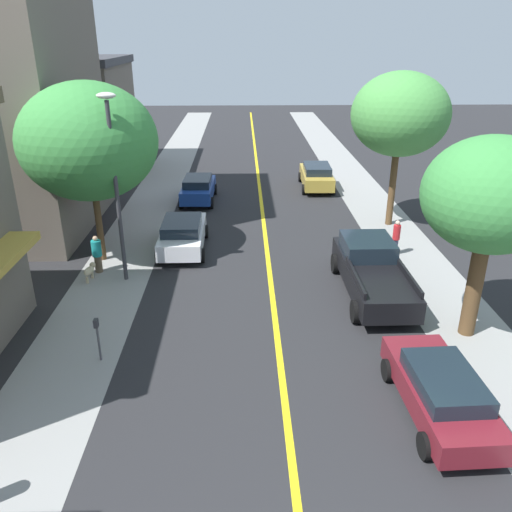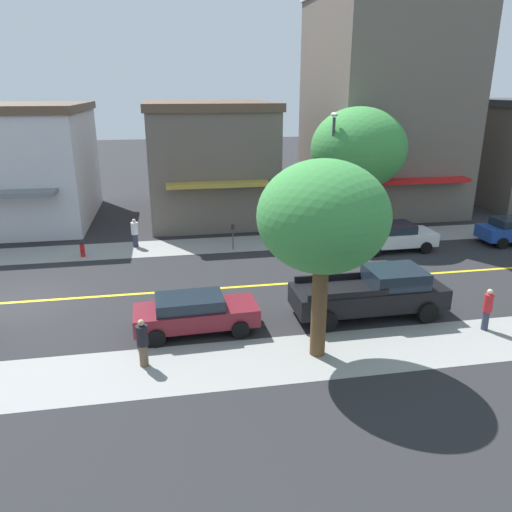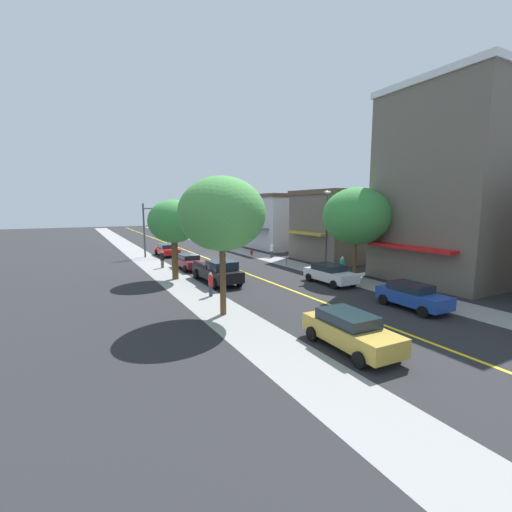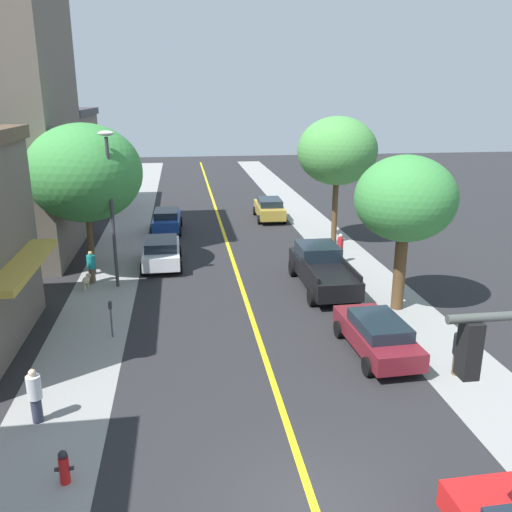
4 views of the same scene
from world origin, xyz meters
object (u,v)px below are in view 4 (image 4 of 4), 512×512
(pedestrian_white_shirt, at_px, (35,395))
(gold_sedan_right_curb, at_px, (269,208))
(pedestrian_black_shirt, at_px, (458,351))
(black_pickup_truck, at_px, (322,268))
(street_lamp, at_px, (111,195))
(white_sedan_left_curb, at_px, (162,251))
(fire_hydrant, at_px, (64,467))
(pedestrian_red_shirt, at_px, (340,247))
(pedestrian_teal_shirt, at_px, (91,266))
(street_tree_left_near, at_px, (84,173))
(parking_meter, at_px, (111,314))
(blue_sedan_left_curb, at_px, (167,220))
(street_tree_left_far, at_px, (337,151))
(street_tree_right_corner, at_px, (405,200))
(small_dog, at_px, (86,280))
(maroon_sedan_right_curb, at_px, (377,334))

(pedestrian_white_shirt, bearing_deg, gold_sedan_right_curb, 135.64)
(gold_sedan_right_curb, xyz_separation_m, pedestrian_black_shirt, (2.38, -23.19, 0.04))
(pedestrian_white_shirt, bearing_deg, black_pickup_truck, 111.19)
(street_lamp, relative_size, white_sedan_left_curb, 1.62)
(fire_hydrant, bearing_deg, pedestrian_red_shirt, 54.43)
(pedestrian_red_shirt, bearing_deg, pedestrian_teal_shirt, 75.38)
(street_tree_left_near, xyz_separation_m, pedestrian_black_shirt, (13.26, -12.13, -4.29))
(parking_meter, xyz_separation_m, blue_sedan_left_curb, (1.75, 16.10, -0.14))
(street_tree_left_far, height_order, fire_hydrant, street_tree_left_far)
(gold_sedan_right_curb, xyz_separation_m, black_pickup_truck, (0.13, -14.50, 0.12))
(parking_meter, bearing_deg, street_tree_left_far, 44.81)
(pedestrian_red_shirt, xyz_separation_m, pedestrian_black_shirt, (0.30, -12.30, -0.00))
(street_tree_right_corner, xyz_separation_m, pedestrian_teal_shirt, (-13.37, 5.10, -3.88))
(black_pickup_truck, distance_m, pedestrian_teal_shirt, 11.04)
(fire_hydrant, bearing_deg, street_tree_left_far, 58.59)
(street_tree_left_near, height_order, pedestrian_black_shirt, street_tree_left_near)
(parking_meter, xyz_separation_m, pedestrian_white_shirt, (-1.44, -5.32, -0.09))
(street_tree_left_near, relative_size, parking_meter, 5.29)
(white_sedan_left_curb, bearing_deg, parking_meter, 168.85)
(street_lamp, height_order, white_sedan_left_curb, street_lamp)
(pedestrian_teal_shirt, bearing_deg, small_dog, 31.43)
(gold_sedan_right_curb, distance_m, pedestrian_black_shirt, 23.31)
(fire_hydrant, xyz_separation_m, maroon_sedan_right_curb, (9.55, 5.32, 0.31))
(street_tree_right_corner, height_order, fire_hydrant, street_tree_right_corner)
(black_pickup_truck, height_order, pedestrian_red_shirt, black_pickup_truck)
(parking_meter, distance_m, blue_sedan_left_curb, 16.19)
(street_tree_left_far, bearing_deg, parking_meter, -135.19)
(street_lamp, bearing_deg, pedestrian_white_shirt, -95.48)
(street_lamp, distance_m, pedestrian_white_shirt, 11.56)
(street_tree_left_near, bearing_deg, maroon_sedan_right_curb, -42.85)
(street_tree_left_near, bearing_deg, gold_sedan_right_curb, 45.49)
(street_lamp, distance_m, white_sedan_left_curb, 5.11)
(fire_hydrant, xyz_separation_m, small_dog, (-1.61, 13.58, -0.02))
(blue_sedan_left_curb, bearing_deg, fire_hydrant, 177.03)
(blue_sedan_left_curb, height_order, gold_sedan_right_curb, gold_sedan_right_curb)
(street_tree_right_corner, bearing_deg, gold_sedan_right_curb, 98.64)
(street_lamp, height_order, pedestrian_white_shirt, street_lamp)
(fire_hydrant, bearing_deg, street_tree_right_corner, 37.81)
(street_tree_left_far, distance_m, white_sedan_left_curb, 11.81)
(street_lamp, relative_size, small_dog, 8.48)
(maroon_sedan_right_curb, relative_size, black_pickup_truck, 0.76)
(black_pickup_truck, bearing_deg, small_dog, 82.77)
(parking_meter, xyz_separation_m, street_lamp, (-0.39, 5.63, 3.48))
(pedestrian_black_shirt, bearing_deg, small_dog, 140.37)
(parking_meter, height_order, gold_sedan_right_curb, gold_sedan_right_curb)
(pedestrian_white_shirt, bearing_deg, fire_hydrant, 4.25)
(white_sedan_left_curb, distance_m, small_dog, 4.59)
(parking_meter, xyz_separation_m, pedestrian_red_shirt, (11.15, 7.85, -0.08))
(black_pickup_truck, xyz_separation_m, small_dog, (-11.00, 1.34, -0.51))
(fire_hydrant, relative_size, pedestrian_red_shirt, 0.55)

